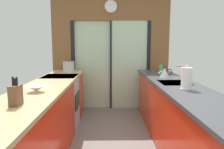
% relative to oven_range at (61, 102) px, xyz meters
% --- Properties ---
extents(ground_plane, '(5.04, 7.60, 0.02)m').
position_rel_oven_range_xyz_m(ground_plane, '(0.91, -0.65, -0.47)').
color(ground_plane, slate).
extents(back_wall_unit, '(2.64, 0.12, 2.70)m').
position_rel_oven_range_xyz_m(back_wall_unit, '(0.91, 1.15, 1.07)').
color(back_wall_unit, brown).
rests_on(back_wall_unit, ground_plane).
extents(left_counter_run, '(0.62, 3.80, 0.92)m').
position_rel_oven_range_xyz_m(left_counter_run, '(-0.00, -1.12, 0.01)').
color(left_counter_run, red).
rests_on(left_counter_run, ground_plane).
extents(right_counter_run, '(0.62, 3.80, 0.92)m').
position_rel_oven_range_xyz_m(right_counter_run, '(1.82, -0.95, 0.01)').
color(right_counter_run, red).
rests_on(right_counter_run, ground_plane).
extents(sink_faucet, '(0.19, 0.02, 0.25)m').
position_rel_oven_range_xyz_m(sink_faucet, '(1.96, -0.70, 0.64)').
color(sink_faucet, '#B7BABC').
rests_on(sink_faucet, right_counter_run).
extents(oven_range, '(0.60, 0.60, 0.92)m').
position_rel_oven_range_xyz_m(oven_range, '(0.00, 0.00, 0.00)').
color(oven_range, '#B7BABC').
rests_on(oven_range, ground_plane).
extents(mixing_bowl_far, '(0.20, 0.20, 0.07)m').
position_rel_oven_range_xyz_m(mixing_bowl_far, '(0.02, -1.31, 0.50)').
color(mixing_bowl_far, silver).
rests_on(mixing_bowl_far, left_counter_run).
extents(knife_block, '(0.08, 0.14, 0.26)m').
position_rel_oven_range_xyz_m(knife_block, '(0.02, -1.85, 0.56)').
color(knife_block, brown).
rests_on(knife_block, left_counter_run).
extents(stock_pot, '(0.24, 0.24, 0.23)m').
position_rel_oven_range_xyz_m(stock_pot, '(0.02, 0.73, 0.57)').
color(stock_pot, '#B7BABC').
rests_on(stock_pot, left_counter_run).
extents(kettle, '(0.24, 0.16, 0.19)m').
position_rel_oven_range_xyz_m(kettle, '(1.80, -0.19, 0.55)').
color(kettle, '#B7BABC').
rests_on(kettle, right_counter_run).
extents(soap_bottle, '(0.06, 0.06, 0.23)m').
position_rel_oven_range_xyz_m(soap_bottle, '(1.80, 0.08, 0.56)').
color(soap_bottle, '#339E56').
rests_on(soap_bottle, right_counter_run).
extents(paper_towel_roll, '(0.15, 0.15, 0.30)m').
position_rel_oven_range_xyz_m(paper_towel_roll, '(1.80, -1.19, 0.60)').
color(paper_towel_roll, '#B7BABC').
rests_on(paper_towel_roll, right_counter_run).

